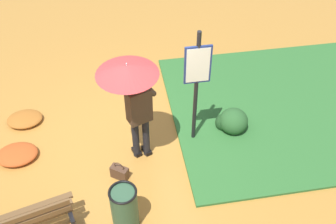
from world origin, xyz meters
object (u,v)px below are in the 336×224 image
handbag (120,172)px  park_bench (25,222)px  person_with_umbrella (132,88)px  trash_bin (125,208)px  info_sign_post (197,77)px

handbag → park_bench: 1.70m
person_with_umbrella → park_bench: size_ratio=1.43×
handbag → trash_bin: bearing=91.4°
trash_bin → handbag: bearing=-88.6°
park_bench → person_with_umbrella: bearing=-142.4°
handbag → trash_bin: trash_bin is taller
park_bench → trash_bin: bearing=179.5°
person_with_umbrella → info_sign_post: bearing=-167.7°
person_with_umbrella → trash_bin: bearing=76.6°
handbag → info_sign_post: bearing=-154.5°
info_sign_post → park_bench: size_ratio=1.61×
info_sign_post → trash_bin: size_ratio=2.76×
info_sign_post → trash_bin: (1.39, 1.60, -1.03)m
person_with_umbrella → trash_bin: size_ratio=2.45×
park_bench → trash_bin: size_ratio=1.72×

